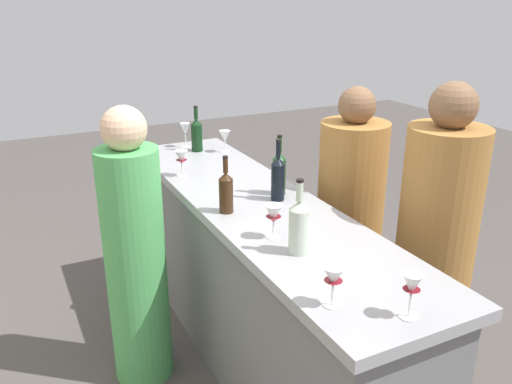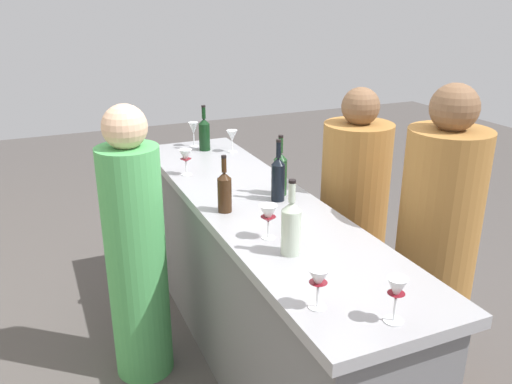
{
  "view_description": "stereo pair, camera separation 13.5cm",
  "coord_description": "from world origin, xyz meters",
  "px_view_note": "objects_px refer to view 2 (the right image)",
  "views": [
    {
      "loc": [
        -2.28,
        1.14,
        2.01
      ],
      "look_at": [
        0.0,
        0.0,
        1.05
      ],
      "focal_mm": 37.16,
      "sensor_mm": 36.0,
      "label": 1
    },
    {
      "loc": [
        -2.33,
        1.02,
        2.01
      ],
      "look_at": [
        0.0,
        0.0,
        1.05
      ],
      "focal_mm": 37.16,
      "sensor_mm": 36.0,
      "label": 2
    }
  ],
  "objects_px": {
    "wine_glass_far_right": "(186,157)",
    "wine_bottle_second_left_amber_brown": "(225,191)",
    "wine_bottle_leftmost_clear_pale": "(291,226)",
    "wine_glass_near_left": "(232,137)",
    "person_left_guest": "(352,233)",
    "person_right_guest": "(136,256)",
    "wine_glass_far_left": "(268,216)",
    "wine_bottle_center_near_black": "(278,178)",
    "wine_glass_far_center": "(318,281)",
    "wine_glass_near_right": "(396,291)",
    "wine_bottle_rightmost_dark_green": "(204,133)",
    "wine_glass_near_center": "(193,129)",
    "wine_bottle_second_right_olive_green": "(280,172)",
    "person_center_guest": "(433,266)"
  },
  "relations": [
    {
      "from": "wine_bottle_second_left_amber_brown",
      "to": "wine_bottle_leftmost_clear_pale",
      "type": "bearing_deg",
      "value": -170.23
    },
    {
      "from": "person_center_guest",
      "to": "person_right_guest",
      "type": "height_order",
      "value": "person_center_guest"
    },
    {
      "from": "wine_glass_near_center",
      "to": "wine_glass_far_right",
      "type": "height_order",
      "value": "wine_glass_near_center"
    },
    {
      "from": "wine_glass_far_right",
      "to": "person_right_guest",
      "type": "distance_m",
      "value": 0.66
    },
    {
      "from": "wine_bottle_rightmost_dark_green",
      "to": "person_right_guest",
      "type": "height_order",
      "value": "person_right_guest"
    },
    {
      "from": "wine_glass_far_right",
      "to": "wine_bottle_center_near_black",
      "type": "bearing_deg",
      "value": -151.54
    },
    {
      "from": "wine_glass_far_left",
      "to": "wine_glass_near_right",
      "type": "bearing_deg",
      "value": -171.3
    },
    {
      "from": "wine_bottle_leftmost_clear_pale",
      "to": "wine_glass_near_left",
      "type": "height_order",
      "value": "wine_bottle_leftmost_clear_pale"
    },
    {
      "from": "wine_glass_far_right",
      "to": "wine_bottle_second_left_amber_brown",
      "type": "bearing_deg",
      "value": -178.76
    },
    {
      "from": "wine_bottle_second_right_olive_green",
      "to": "wine_glass_near_left",
      "type": "bearing_deg",
      "value": -3.93
    },
    {
      "from": "person_left_guest",
      "to": "wine_glass_near_center",
      "type": "bearing_deg",
      "value": -64.88
    },
    {
      "from": "wine_bottle_leftmost_clear_pale",
      "to": "wine_glass_near_left",
      "type": "distance_m",
      "value": 1.53
    },
    {
      "from": "wine_glass_near_left",
      "to": "person_left_guest",
      "type": "bearing_deg",
      "value": -156.86
    },
    {
      "from": "wine_glass_near_center",
      "to": "wine_glass_near_right",
      "type": "distance_m",
      "value": 2.3
    },
    {
      "from": "wine_glass_near_left",
      "to": "wine_glass_near_center",
      "type": "distance_m",
      "value": 0.31
    },
    {
      "from": "wine_bottle_rightmost_dark_green",
      "to": "wine_glass_far_right",
      "type": "distance_m",
      "value": 0.53
    },
    {
      "from": "wine_bottle_second_left_amber_brown",
      "to": "wine_glass_far_right",
      "type": "bearing_deg",
      "value": 1.24
    },
    {
      "from": "person_left_guest",
      "to": "person_right_guest",
      "type": "height_order",
      "value": "person_left_guest"
    },
    {
      "from": "wine_glass_near_right",
      "to": "wine_bottle_center_near_black",
      "type": "bearing_deg",
      "value": -6.25
    },
    {
      "from": "person_center_guest",
      "to": "wine_glass_near_right",
      "type": "bearing_deg",
      "value": 35.67
    },
    {
      "from": "wine_bottle_center_near_black",
      "to": "wine_glass_far_left",
      "type": "bearing_deg",
      "value": 148.96
    },
    {
      "from": "wine_glass_far_right",
      "to": "wine_glass_near_left",
      "type": "bearing_deg",
      "value": -50.84
    },
    {
      "from": "wine_bottle_second_left_amber_brown",
      "to": "wine_glass_near_left",
      "type": "relative_size",
      "value": 1.93
    },
    {
      "from": "wine_bottle_second_right_olive_green",
      "to": "person_right_guest",
      "type": "distance_m",
      "value": 0.88
    },
    {
      "from": "wine_bottle_rightmost_dark_green",
      "to": "person_left_guest",
      "type": "distance_m",
      "value": 1.22
    },
    {
      "from": "wine_bottle_leftmost_clear_pale",
      "to": "wine_glass_far_right",
      "type": "relative_size",
      "value": 2.07
    },
    {
      "from": "wine_bottle_second_left_amber_brown",
      "to": "wine_bottle_center_near_black",
      "type": "distance_m",
      "value": 0.31
    },
    {
      "from": "wine_bottle_leftmost_clear_pale",
      "to": "person_right_guest",
      "type": "distance_m",
      "value": 1.02
    },
    {
      "from": "wine_bottle_second_left_amber_brown",
      "to": "person_center_guest",
      "type": "xyz_separation_m",
      "value": [
        -0.51,
        -0.89,
        -0.35
      ]
    },
    {
      "from": "person_left_guest",
      "to": "wine_glass_far_center",
      "type": "bearing_deg",
      "value": 48.78
    },
    {
      "from": "wine_bottle_leftmost_clear_pale",
      "to": "wine_bottle_second_right_olive_green",
      "type": "bearing_deg",
      "value": -22.28
    },
    {
      "from": "wine_bottle_second_right_olive_green",
      "to": "person_center_guest",
      "type": "bearing_deg",
      "value": -138.9
    },
    {
      "from": "wine_glass_far_right",
      "to": "person_left_guest",
      "type": "bearing_deg",
      "value": -124.61
    },
    {
      "from": "wine_glass_far_left",
      "to": "person_center_guest",
      "type": "height_order",
      "value": "person_center_guest"
    },
    {
      "from": "wine_glass_near_right",
      "to": "wine_bottle_second_right_olive_green",
      "type": "bearing_deg",
      "value": -8.1
    },
    {
      "from": "wine_glass_far_center",
      "to": "wine_glass_near_right",
      "type": "bearing_deg",
      "value": -132.28
    },
    {
      "from": "wine_glass_near_right",
      "to": "person_center_guest",
      "type": "xyz_separation_m",
      "value": [
        0.58,
        -0.71,
        -0.35
      ]
    },
    {
      "from": "wine_bottle_leftmost_clear_pale",
      "to": "wine_glass_far_center",
      "type": "bearing_deg",
      "value": 165.89
    },
    {
      "from": "person_left_guest",
      "to": "wine_glass_far_left",
      "type": "bearing_deg",
      "value": 27.96
    },
    {
      "from": "wine_bottle_center_near_black",
      "to": "wine_glass_far_right",
      "type": "distance_m",
      "value": 0.67
    },
    {
      "from": "wine_bottle_leftmost_clear_pale",
      "to": "wine_glass_far_center",
      "type": "xyz_separation_m",
      "value": [
        -0.4,
        0.1,
        -0.02
      ]
    },
    {
      "from": "wine_glass_far_center",
      "to": "person_right_guest",
      "type": "relative_size",
      "value": 0.1
    },
    {
      "from": "wine_glass_near_left",
      "to": "wine_bottle_center_near_black",
      "type": "bearing_deg",
      "value": 173.48
    },
    {
      "from": "wine_glass_near_left",
      "to": "person_center_guest",
      "type": "relative_size",
      "value": 0.09
    },
    {
      "from": "wine_bottle_second_left_amber_brown",
      "to": "person_center_guest",
      "type": "relative_size",
      "value": 0.17
    },
    {
      "from": "person_left_guest",
      "to": "wine_glass_far_right",
      "type": "bearing_deg",
      "value": -36.55
    },
    {
      "from": "wine_glass_far_center",
      "to": "wine_glass_far_right",
      "type": "xyz_separation_m",
      "value": [
        1.54,
        0.01,
        0.01
      ]
    },
    {
      "from": "wine_glass_far_left",
      "to": "wine_glass_far_center",
      "type": "height_order",
      "value": "wine_glass_far_left"
    },
    {
      "from": "wine_bottle_rightmost_dark_green",
      "to": "wine_glass_near_left",
      "type": "relative_size",
      "value": 2.07
    },
    {
      "from": "wine_bottle_second_right_olive_green",
      "to": "wine_glass_far_left",
      "type": "xyz_separation_m",
      "value": [
        -0.47,
        0.28,
        -0.02
      ]
    }
  ]
}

